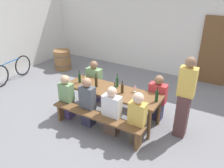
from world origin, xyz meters
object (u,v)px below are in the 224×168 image
at_px(wine_bottle_5, 80,78).
at_px(standing_host, 185,99).
at_px(seated_guest_near_3, 137,119).
at_px(seated_guest_far_0, 94,82).
at_px(wine_barrel, 63,60).
at_px(bench_far, 125,93).
at_px(wine_bottle_4, 122,88).
at_px(parked_bicycle_0, 12,70).
at_px(wooden_door, 215,52).
at_px(wine_bottle_1, 96,82).
at_px(seated_guest_near_1, 88,103).
at_px(bench_near, 96,118).
at_px(wine_bottle_2, 115,91).
at_px(wine_bottle_3, 117,82).
at_px(seated_guest_near_0, 67,97).
at_px(wine_glass_1, 85,77).
at_px(seated_guest_near_2, 112,112).
at_px(tasting_table, 112,93).
at_px(seated_guest_far_1, 157,99).
at_px(wine_glass_0, 135,87).
at_px(wine_bottle_0, 157,96).

height_order(wine_bottle_5, standing_host, standing_host).
height_order(seated_guest_near_3, seated_guest_far_0, same).
bearing_deg(wine_barrel, bench_far, -20.14).
bearing_deg(wine_bottle_4, parked_bicycle_0, 177.41).
bearing_deg(wooden_door, wine_bottle_1, -122.20).
height_order(seated_guest_near_1, seated_guest_near_3, seated_guest_near_1).
bearing_deg(bench_near, wine_bottle_2, 66.25).
xyz_separation_m(wine_bottle_3, wine_bottle_4, (0.25, -0.22, -0.02)).
bearing_deg(wooden_door, seated_guest_near_0, -124.78).
height_order(wooden_door, wine_bottle_3, wooden_door).
relative_size(wine_bottle_4, seated_guest_near_0, 0.27).
xyz_separation_m(wine_bottle_2, wine_glass_1, (-1.00, 0.27, 0.01)).
bearing_deg(wine_bottle_2, seated_guest_far_0, 145.37).
height_order(seated_guest_near_2, parked_bicycle_0, seated_guest_near_2).
xyz_separation_m(seated_guest_near_1, parked_bicycle_0, (-3.58, 0.69, -0.20)).
bearing_deg(parked_bicycle_0, wine_bottle_2, -104.01).
bearing_deg(wine_glass_1, seated_guest_far_0, 95.95).
xyz_separation_m(tasting_table, seated_guest_far_1, (0.92, 0.51, -0.14)).
bearing_deg(wine_bottle_4, seated_guest_far_1, 38.36).
distance_m(wooden_door, wine_bottle_5, 4.25).
distance_m(wine_bottle_4, wine_glass_0, 0.29).
bearing_deg(parked_bicycle_0, wine_bottle_4, -101.12).
distance_m(wine_barrel, parked_bicycle_0, 1.80).
relative_size(wooden_door, bench_far, 0.96).
distance_m(wine_bottle_0, seated_guest_near_3, 0.64).
xyz_separation_m(wine_bottle_0, wine_bottle_3, (-1.04, 0.19, -0.00)).
xyz_separation_m(wine_bottle_5, seated_guest_near_0, (-0.05, -0.46, -0.34)).
bearing_deg(wine_glass_0, seated_guest_near_1, -139.89).
xyz_separation_m(bench_near, seated_guest_near_2, (0.30, 0.15, 0.17)).
height_order(wine_glass_1, seated_guest_far_0, seated_guest_far_0).
height_order(seated_guest_near_3, seated_guest_far_1, seated_guest_near_3).
bearing_deg(bench_near, wine_barrel, 142.18).
bearing_deg(seated_guest_near_2, seated_guest_far_1, -31.67).
bearing_deg(seated_guest_near_3, wine_barrel, 60.16).
bearing_deg(wine_bottle_3, seated_guest_near_0, -143.04).
relative_size(wine_glass_0, wine_barrel, 0.26).
bearing_deg(wine_bottle_0, seated_guest_near_0, -165.27).
height_order(bench_near, seated_guest_far_0, seated_guest_far_0).
xyz_separation_m(wooden_door, parked_bicycle_0, (-5.62, -3.12, -0.68)).
distance_m(standing_host, wine_barrel, 5.10).
bearing_deg(seated_guest_near_0, seated_guest_far_1, -61.36).
height_order(wine_bottle_3, parked_bicycle_0, wine_bottle_3).
height_order(bench_near, wine_glass_0, wine_glass_0).
xyz_separation_m(wine_bottle_1, seated_guest_near_1, (0.08, -0.46, -0.31)).
bearing_deg(wine_glass_1, bench_near, -41.48).
xyz_separation_m(bench_far, wine_bottle_0, (1.06, -0.64, 0.52)).
bearing_deg(wine_bottle_5, wine_barrel, 140.89).
distance_m(wine_bottle_4, wine_bottle_5, 1.16).
xyz_separation_m(bench_near, wine_bottle_1, (-0.40, 0.61, 0.52)).
relative_size(seated_guest_near_3, seated_guest_far_0, 1.00).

